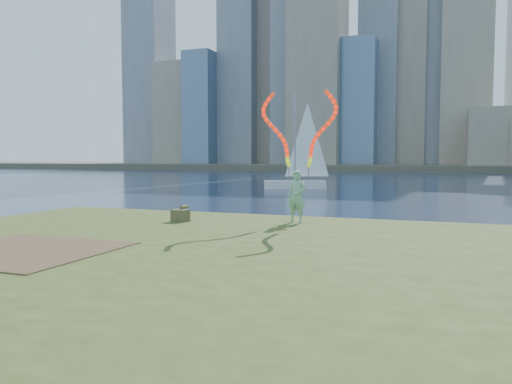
% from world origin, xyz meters
% --- Properties ---
extents(ground, '(320.00, 320.00, 0.00)m').
position_xyz_m(ground, '(0.00, 0.00, 0.00)').
color(ground, '#1B2844').
rests_on(ground, ground).
extents(grassy_knoll, '(20.00, 18.00, 0.80)m').
position_xyz_m(grassy_knoll, '(0.00, -2.30, 0.34)').
color(grassy_knoll, '#374619').
rests_on(grassy_knoll, ground).
extents(dirt_patch, '(3.20, 3.00, 0.02)m').
position_xyz_m(dirt_patch, '(-2.20, -3.20, 0.81)').
color(dirt_patch, '#47331E').
rests_on(dirt_patch, grassy_knoll).
extents(far_shore, '(320.00, 40.00, 1.20)m').
position_xyz_m(far_shore, '(0.00, 95.00, 0.60)').
color(far_shore, '#4F493A').
rests_on(far_shore, ground).
extents(woman_with_ribbons, '(1.96, 0.38, 3.81)m').
position_xyz_m(woman_with_ribbons, '(1.54, 2.49, 2.27)').
color(woman_with_ribbons, '#1E7533').
rests_on(woman_with_ribbons, grassy_knoll).
extents(canvas_bag, '(0.49, 0.55, 0.43)m').
position_xyz_m(canvas_bag, '(-1.53, 1.65, 0.98)').
color(canvas_bag, '#494725').
rests_on(canvas_bag, grassy_knoll).
extents(sailboat, '(5.23, 3.17, 7.99)m').
position_xyz_m(sailboat, '(-5.80, 28.85, 1.37)').
color(sailboat, white).
rests_on(sailboat, ground).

